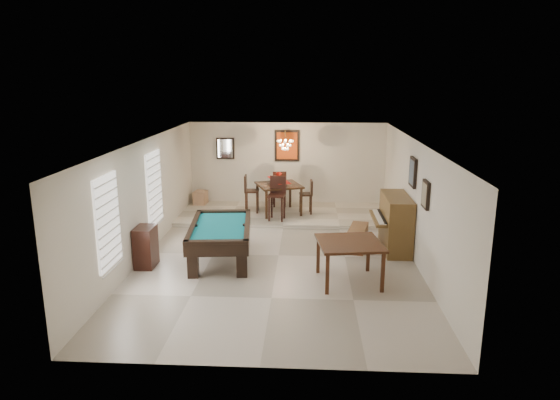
# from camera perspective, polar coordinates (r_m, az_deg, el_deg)

# --- Properties ---
(ground_plane) EXTENTS (6.00, 9.00, 0.02)m
(ground_plane) POSITION_cam_1_polar(r_m,az_deg,el_deg) (11.41, -0.17, -6.39)
(ground_plane) COLOR beige
(wall_back) EXTENTS (6.00, 0.04, 2.60)m
(wall_back) POSITION_cam_1_polar(r_m,az_deg,el_deg) (15.42, 0.81, 4.04)
(wall_back) COLOR silver
(wall_back) RESTS_ON ground_plane
(wall_front) EXTENTS (6.00, 0.04, 2.60)m
(wall_front) POSITION_cam_1_polar(r_m,az_deg,el_deg) (6.75, -2.44, -9.24)
(wall_front) COLOR silver
(wall_front) RESTS_ON ground_plane
(wall_left) EXTENTS (0.04, 9.00, 2.60)m
(wall_left) POSITION_cam_1_polar(r_m,az_deg,el_deg) (11.58, -15.16, 0.20)
(wall_left) COLOR silver
(wall_left) RESTS_ON ground_plane
(wall_right) EXTENTS (0.04, 9.00, 2.60)m
(wall_right) POSITION_cam_1_polar(r_m,az_deg,el_deg) (11.25, 15.26, -0.20)
(wall_right) COLOR silver
(wall_right) RESTS_ON ground_plane
(ceiling) EXTENTS (6.00, 9.00, 0.04)m
(ceiling) POSITION_cam_1_polar(r_m,az_deg,el_deg) (10.78, -0.18, 6.73)
(ceiling) COLOR white
(ceiling) RESTS_ON wall_back
(dining_step) EXTENTS (6.00, 2.50, 0.12)m
(dining_step) POSITION_cam_1_polar(r_m,az_deg,el_deg) (14.47, 0.58, -1.66)
(dining_step) COLOR beige
(dining_step) RESTS_ON ground_plane
(window_left_front) EXTENTS (0.06, 1.00, 1.70)m
(window_left_front) POSITION_cam_1_polar(r_m,az_deg,el_deg) (9.56, -19.08, -2.36)
(window_left_front) COLOR white
(window_left_front) RESTS_ON wall_left
(window_left_rear) EXTENTS (0.06, 1.00, 1.70)m
(window_left_rear) POSITION_cam_1_polar(r_m,az_deg,el_deg) (12.11, -14.18, 1.34)
(window_left_rear) COLOR white
(window_left_rear) RESTS_ON wall_left
(pool_table) EXTENTS (1.50, 2.47, 0.79)m
(pool_table) POSITION_cam_1_polar(r_m,az_deg,el_deg) (11.07, -6.79, -4.92)
(pool_table) COLOR black
(pool_table) RESTS_ON ground_plane
(square_table) EXTENTS (1.37, 1.37, 0.83)m
(square_table) POSITION_cam_1_polar(r_m,az_deg,el_deg) (9.95, 7.89, -7.03)
(square_table) COLOR black
(square_table) RESTS_ON ground_plane
(upright_piano) EXTENTS (0.87, 1.55, 1.29)m
(upright_piano) POSITION_cam_1_polar(r_m,az_deg,el_deg) (11.88, 12.37, -2.57)
(upright_piano) COLOR brown
(upright_piano) RESTS_ON ground_plane
(piano_bench) EXTENTS (0.59, 1.03, 0.54)m
(piano_bench) POSITION_cam_1_polar(r_m,az_deg,el_deg) (11.88, 8.88, -4.29)
(piano_bench) COLOR brown
(piano_bench) RESTS_ON ground_plane
(apothecary_chest) EXTENTS (0.39, 0.58, 0.88)m
(apothecary_chest) POSITION_cam_1_polar(r_m,az_deg,el_deg) (11.01, -15.09, -5.19)
(apothecary_chest) COLOR black
(apothecary_chest) RESTS_ON ground_plane
(dining_table) EXTENTS (1.49, 1.49, 0.96)m
(dining_table) POSITION_cam_1_polar(r_m,az_deg,el_deg) (14.31, -0.13, 0.40)
(dining_table) COLOR black
(dining_table) RESTS_ON dining_step
(flower_vase) EXTENTS (0.17, 0.17, 0.24)m
(flower_vase) POSITION_cam_1_polar(r_m,az_deg,el_deg) (14.18, -0.13, 2.77)
(flower_vase) COLOR #B51C0F
(flower_vase) RESTS_ON dining_table
(dining_chair_south) EXTENTS (0.50, 0.50, 1.19)m
(dining_chair_south) POSITION_cam_1_polar(r_m,az_deg,el_deg) (13.57, -0.38, 0.15)
(dining_chair_south) COLOR black
(dining_chair_south) RESTS_ON dining_step
(dining_chair_north) EXTENTS (0.45, 0.45, 1.09)m
(dining_chair_north) POSITION_cam_1_polar(r_m,az_deg,el_deg) (15.07, -0.09, 1.35)
(dining_chair_north) COLOR black
(dining_chair_north) RESTS_ON dining_step
(dining_chair_west) EXTENTS (0.42, 0.42, 1.08)m
(dining_chair_west) POSITION_cam_1_polar(r_m,az_deg,el_deg) (14.40, -3.23, 0.71)
(dining_chair_west) COLOR black
(dining_chair_west) RESTS_ON dining_step
(dining_chair_east) EXTENTS (0.39, 0.39, 0.97)m
(dining_chair_east) POSITION_cam_1_polar(r_m,az_deg,el_deg) (14.27, 2.95, 0.36)
(dining_chair_east) COLOR black
(dining_chair_east) RESTS_ON dining_step
(corner_bench) EXTENTS (0.41, 0.48, 0.40)m
(corner_bench) POSITION_cam_1_polar(r_m,az_deg,el_deg) (15.57, -9.07, 0.29)
(corner_bench) COLOR tan
(corner_bench) RESTS_ON dining_step
(chandelier) EXTENTS (0.44, 0.44, 0.60)m
(chandelier) POSITION_cam_1_polar(r_m,az_deg,el_deg) (14.00, 0.60, 6.75)
(chandelier) COLOR #FFE5B2
(chandelier) RESTS_ON ceiling
(back_painting) EXTENTS (0.75, 0.06, 0.95)m
(back_painting) POSITION_cam_1_polar(r_m,az_deg,el_deg) (15.29, 0.81, 6.23)
(back_painting) COLOR #D84C14
(back_painting) RESTS_ON wall_back
(back_mirror) EXTENTS (0.55, 0.06, 0.65)m
(back_mirror) POSITION_cam_1_polar(r_m,az_deg,el_deg) (15.50, -6.26, 5.88)
(back_mirror) COLOR white
(back_mirror) RESTS_ON wall_back
(right_picture_upper) EXTENTS (0.06, 0.55, 0.65)m
(right_picture_upper) POSITION_cam_1_polar(r_m,az_deg,el_deg) (11.41, 14.95, 3.09)
(right_picture_upper) COLOR slate
(right_picture_upper) RESTS_ON wall_right
(right_picture_lower) EXTENTS (0.06, 0.45, 0.55)m
(right_picture_lower) POSITION_cam_1_polar(r_m,az_deg,el_deg) (10.20, 16.31, 0.61)
(right_picture_lower) COLOR gray
(right_picture_lower) RESTS_ON wall_right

